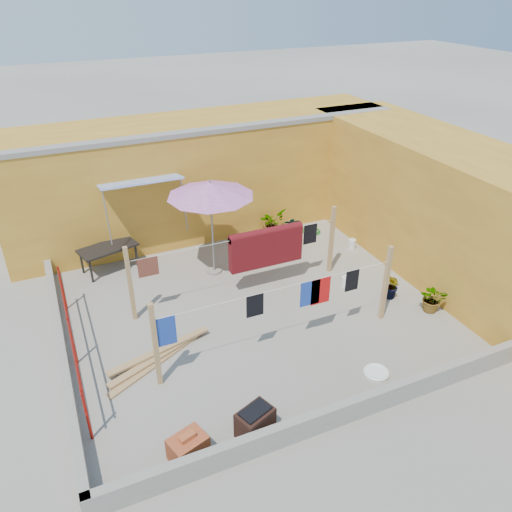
# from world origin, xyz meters

# --- Properties ---
(ground) EXTENTS (80.00, 80.00, 0.00)m
(ground) POSITION_xyz_m (0.00, 0.00, 0.00)
(ground) COLOR #9E998E
(ground) RESTS_ON ground
(wall_back) EXTENTS (11.00, 3.27, 3.21)m
(wall_back) POSITION_xyz_m (0.50, 4.69, 1.61)
(wall_back) COLOR gold
(wall_back) RESTS_ON ground
(wall_right) EXTENTS (2.40, 9.00, 3.20)m
(wall_right) POSITION_xyz_m (5.20, 0.00, 1.60)
(wall_right) COLOR gold
(wall_right) RESTS_ON ground
(parapet_front) EXTENTS (8.30, 0.16, 0.44)m
(parapet_front) POSITION_xyz_m (0.00, -3.58, 0.22)
(parapet_front) COLOR gray
(parapet_front) RESTS_ON ground
(parapet_left) EXTENTS (0.16, 7.30, 0.44)m
(parapet_left) POSITION_xyz_m (-4.08, 0.00, 0.22)
(parapet_left) COLOR gray
(parapet_left) RESTS_ON ground
(red_railing) EXTENTS (0.05, 4.20, 1.10)m
(red_railing) POSITION_xyz_m (-3.85, -0.20, 0.72)
(red_railing) COLOR #A21610
(red_railing) RESTS_ON ground
(clothesline_rig) EXTENTS (5.09, 2.35, 1.80)m
(clothesline_rig) POSITION_xyz_m (0.55, 0.55, 1.05)
(clothesline_rig) COLOR tan
(clothesline_rig) RESTS_ON ground
(patio_umbrella) EXTENTS (2.50, 2.50, 2.51)m
(patio_umbrella) POSITION_xyz_m (-0.22, 1.94, 2.25)
(patio_umbrella) COLOR gray
(patio_umbrella) RESTS_ON ground
(outdoor_table) EXTENTS (1.55, 1.07, 0.66)m
(outdoor_table) POSITION_xyz_m (-2.62, 3.16, 0.60)
(outdoor_table) COLOR black
(outdoor_table) RESTS_ON ground
(brick_stack) EXTENTS (0.67, 0.57, 0.50)m
(brick_stack) POSITION_xyz_m (-2.50, -3.20, 0.22)
(brick_stack) COLOR #AA5127
(brick_stack) RESTS_ON ground
(lumber_pile) EXTENTS (2.28, 1.22, 0.15)m
(lumber_pile) POSITION_xyz_m (-2.39, -0.76, 0.07)
(lumber_pile) COLOR tan
(lumber_pile) RESTS_ON ground
(brazier) EXTENTS (0.70, 0.59, 0.54)m
(brazier) POSITION_xyz_m (-1.35, -3.20, 0.26)
(brazier) COLOR black
(brazier) RESTS_ON ground
(white_basin) EXTENTS (0.49, 0.49, 0.09)m
(white_basin) POSITION_xyz_m (1.32, -2.86, 0.04)
(white_basin) COLOR silver
(white_basin) RESTS_ON ground
(water_jug_a) EXTENTS (0.21, 0.21, 0.32)m
(water_jug_a) POSITION_xyz_m (2.47, -0.02, 0.14)
(water_jug_a) COLOR silver
(water_jug_a) RESTS_ON ground
(water_jug_b) EXTENTS (0.20, 0.20, 0.32)m
(water_jug_b) POSITION_xyz_m (3.70, 1.58, 0.14)
(water_jug_b) COLOR silver
(water_jug_b) RESTS_ON ground
(green_hose) EXTENTS (0.55, 0.55, 0.08)m
(green_hose) POSITION_xyz_m (3.18, 2.91, 0.04)
(green_hose) COLOR #1A7526
(green_hose) RESTS_ON ground
(plant_back_a) EXTENTS (0.95, 0.92, 0.81)m
(plant_back_a) POSITION_xyz_m (2.02, 3.20, 0.40)
(plant_back_a) COLOR #205718
(plant_back_a) RESTS_ON ground
(plant_back_b) EXTENTS (0.40, 0.40, 0.63)m
(plant_back_b) POSITION_xyz_m (1.74, 1.95, 0.31)
(plant_back_b) COLOR #205718
(plant_back_b) RESTS_ON ground
(plant_right_a) EXTENTS (0.57, 0.46, 0.93)m
(plant_right_a) POSITION_xyz_m (2.21, 2.37, 0.47)
(plant_right_a) COLOR #205718
(plant_right_a) RESTS_ON ground
(plant_right_b) EXTENTS (0.36, 0.42, 0.69)m
(plant_right_b) POSITION_xyz_m (3.16, -0.88, 0.34)
(plant_right_b) COLOR #205718
(plant_right_b) RESTS_ON ground
(plant_right_c) EXTENTS (0.79, 0.78, 0.66)m
(plant_right_c) POSITION_xyz_m (3.70, -1.64, 0.33)
(plant_right_c) COLOR #205718
(plant_right_c) RESTS_ON ground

